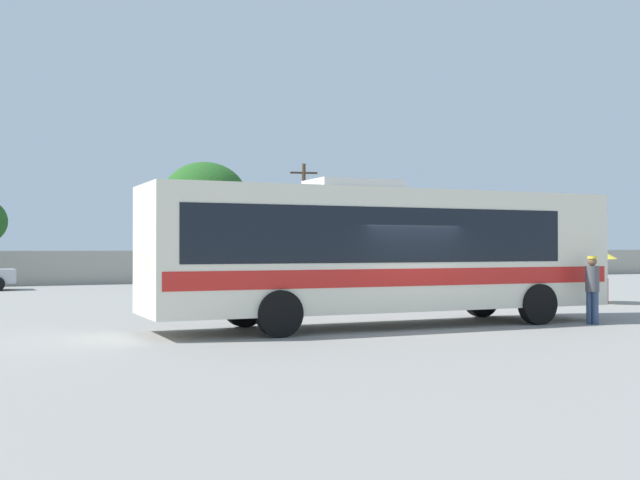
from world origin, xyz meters
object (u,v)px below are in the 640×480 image
at_px(roadside_tree_right, 200,212).
at_px(utility_pole_near, 304,218).
at_px(roadside_tree_midright, 205,198).
at_px(attendant_by_bus_door, 592,285).
at_px(vendor_umbrella_near_gate_yellow, 587,252).
at_px(coach_bus_cream_red, 381,249).

bearing_deg(roadside_tree_right, utility_pole_near, -14.19).
xyz_separation_m(roadside_tree_midright, roadside_tree_right, (0.76, 3.50, -0.65)).
height_order(utility_pole_near, roadside_tree_midright, utility_pole_near).
height_order(attendant_by_bus_door, roadside_tree_right, roadside_tree_right).
distance_m(roadside_tree_midright, roadside_tree_right, 3.64).
xyz_separation_m(vendor_umbrella_near_gate_yellow, roadside_tree_right, (-5.67, 27.70, 2.45)).
bearing_deg(coach_bus_cream_red, utility_pole_near, 68.96).
relative_size(utility_pole_near, roadside_tree_right, 1.14).
xyz_separation_m(coach_bus_cream_red, vendor_umbrella_near_gate_yellow, (10.58, 3.81, -0.13)).
height_order(attendant_by_bus_door, roadside_tree_midright, roadside_tree_midright).
bearing_deg(roadside_tree_midright, vendor_umbrella_near_gate_yellow, -75.12).
xyz_separation_m(coach_bus_cream_red, attendant_by_bus_door, (5.15, -1.92, -0.94)).
distance_m(attendant_by_bus_door, roadside_tree_midright, 30.20).
distance_m(vendor_umbrella_near_gate_yellow, utility_pole_near, 26.14).
height_order(vendor_umbrella_near_gate_yellow, roadside_tree_right, roadside_tree_right).
distance_m(coach_bus_cream_red, attendant_by_bus_door, 5.57).
bearing_deg(attendant_by_bus_door, roadside_tree_midright, 91.89).
bearing_deg(attendant_by_bus_door, coach_bus_cream_red, 159.54).
height_order(vendor_umbrella_near_gate_yellow, roadside_tree_midright, roadside_tree_midright).
height_order(coach_bus_cream_red, utility_pole_near, utility_pole_near).
xyz_separation_m(attendant_by_bus_door, roadside_tree_right, (-0.23, 33.43, 3.26)).
bearing_deg(roadside_tree_midright, attendant_by_bus_door, -88.11).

